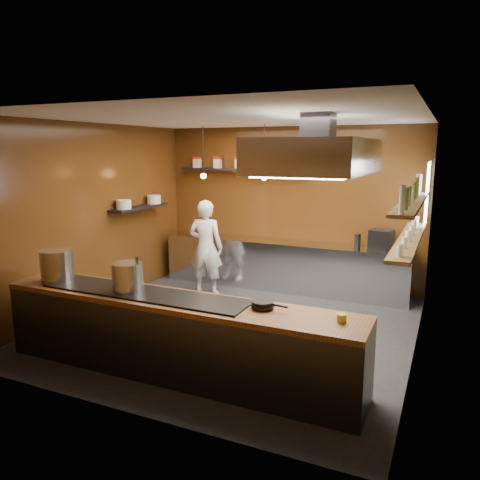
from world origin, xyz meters
The scene contains 26 objects.
floor centered at (0.00, 0.00, 0.00)m, with size 5.00×5.00×0.00m, color #232326.
back_wall centered at (0.00, 2.50, 1.50)m, with size 5.00×5.00×0.00m, color #3C1D0A.
left_wall centered at (-2.50, 0.00, 1.50)m, with size 5.00×5.00×0.00m, color #3C1D0A.
right_wall centered at (2.50, 0.00, 1.50)m, with size 5.00×5.00×0.00m, color #413D24.
ceiling centered at (0.00, 0.00, 3.00)m, with size 5.00×5.00×0.00m, color silver.
window_pane centered at (2.45, 1.70, 1.90)m, with size 1.00×1.00×0.00m, color white.
prep_counter centered at (0.00, 2.17, 0.45)m, with size 4.60×0.65×0.90m, color silver.
pass_counter centered at (0.00, -1.60, 0.47)m, with size 4.40×0.72×0.94m.
tin_shelf centered at (-0.90, 2.36, 2.20)m, with size 2.60×0.26×0.04m, color black.
plate_shelf centered at (-2.34, 1.00, 1.55)m, with size 0.30×1.40×0.04m, color black.
bottle_shelf_upper centered at (2.34, 0.30, 1.92)m, with size 0.26×2.80×0.04m, color brown.
bottle_shelf_lower centered at (2.34, 0.30, 1.45)m, with size 0.26×2.80×0.04m, color brown.
extractor_hood centered at (1.30, -0.40, 2.51)m, with size 1.20×2.00×0.72m.
pendant_left centered at (-1.40, 1.70, 2.15)m, with size 0.10×0.10×0.95m.
pendant_right centered at (-0.20, 1.70, 2.15)m, with size 0.10×0.10×0.95m.
storage_tins centered at (-0.75, 2.36, 2.33)m, with size 2.43×0.13×0.22m.
plate_stacks centered at (-2.34, 1.00, 1.65)m, with size 0.26×1.16×0.16m.
bottles centered at (2.34, 0.30, 2.06)m, with size 0.06×2.66×0.24m.
wine_glasses centered at (2.34, 0.30, 1.53)m, with size 0.07×2.37×0.13m.
stockpot_large centered at (-1.72, -1.62, 1.13)m, with size 0.40×0.40×0.39m, color #B3B5BA.
stockpot_small centered at (-0.61, -1.63, 1.11)m, with size 0.36×0.36×0.34m, color silver.
utensil_crock centered at (-0.52, -1.54, 1.03)m, with size 0.14×0.14×0.18m, color #BABDC2.
frying_pan centered at (1.06, -1.51, 0.97)m, with size 0.42×0.25×0.06m.
butter_jar centered at (1.90, -1.56, 0.96)m, with size 0.09×0.09×0.08m, color yellow.
espresso_machine centered at (1.77, 2.11, 1.08)m, with size 0.36×0.34×0.36m, color black.
chef centered at (-1.16, 1.31, 0.85)m, with size 0.62×0.41×1.71m, color white.
Camera 1 is at (2.78, -5.91, 2.58)m, focal length 35.00 mm.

